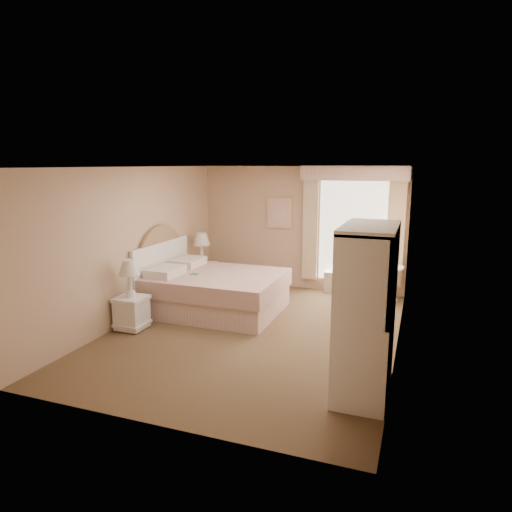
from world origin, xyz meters
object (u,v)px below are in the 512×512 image
at_px(bed, 209,289).
at_px(cafe_chair, 361,278).
at_px(nightstand_near, 131,304).
at_px(nightstand_far, 202,269).
at_px(round_table, 386,277).
at_px(armoire, 366,325).

xyz_separation_m(bed, cafe_chair, (2.47, 1.21, 0.13)).
relative_size(bed, nightstand_near, 2.10).
bearing_deg(cafe_chair, nightstand_near, -137.40).
bearing_deg(cafe_chair, bed, -148.96).
height_order(bed, nightstand_near, bed).
xyz_separation_m(nightstand_near, nightstand_far, (0.00, 2.44, 0.03)).
bearing_deg(nightstand_near, bed, 59.92).
bearing_deg(round_table, nightstand_far, -172.02).
bearing_deg(nightstand_far, armoire, -41.38).
relative_size(nightstand_far, cafe_chair, 1.33).
height_order(bed, cafe_chair, bed).
height_order(bed, armoire, armoire).
distance_m(round_table, cafe_chair, 0.63).
distance_m(nightstand_far, armoire, 4.88).
bearing_deg(cafe_chair, nightstand_far, -174.68).
distance_m(bed, nightstand_far, 1.39).
relative_size(bed, armoire, 1.20).
xyz_separation_m(round_table, armoire, (0.06, -3.72, 0.34)).
xyz_separation_m(nightstand_near, round_table, (3.59, 2.95, 0.04)).
height_order(nightstand_near, nightstand_far, nightstand_far).
xyz_separation_m(bed, nightstand_far, (-0.73, 1.19, 0.06)).
distance_m(nightstand_near, round_table, 4.65).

